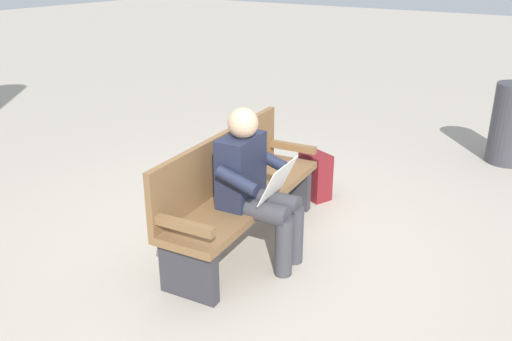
{
  "coord_description": "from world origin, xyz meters",
  "views": [
    {
      "loc": [
        3.08,
        2.21,
        2.17
      ],
      "look_at": [
        0.07,
        0.15,
        0.7
      ],
      "focal_mm": 37.64,
      "sensor_mm": 36.0,
      "label": 1
    }
  ],
  "objects_px": {
    "backpack": "(316,176)",
    "trash_bin": "(512,124)",
    "person_seated": "(255,183)",
    "bench_near": "(237,191)"
  },
  "relations": [
    {
      "from": "backpack",
      "to": "trash_bin",
      "type": "bearing_deg",
      "value": 147.14
    },
    {
      "from": "bench_near",
      "to": "trash_bin",
      "type": "height_order",
      "value": "bench_near"
    },
    {
      "from": "person_seated",
      "to": "trash_bin",
      "type": "relative_size",
      "value": 1.32
    },
    {
      "from": "person_seated",
      "to": "trash_bin",
      "type": "xyz_separation_m",
      "value": [
        -3.3,
        1.16,
        -0.18
      ]
    },
    {
      "from": "bench_near",
      "to": "trash_bin",
      "type": "relative_size",
      "value": 2.07
    },
    {
      "from": "bench_near",
      "to": "backpack",
      "type": "height_order",
      "value": "bench_near"
    },
    {
      "from": "person_seated",
      "to": "backpack",
      "type": "xyz_separation_m",
      "value": [
        -1.26,
        -0.16,
        -0.41
      ]
    },
    {
      "from": "backpack",
      "to": "trash_bin",
      "type": "relative_size",
      "value": 0.5
    },
    {
      "from": "person_seated",
      "to": "backpack",
      "type": "bearing_deg",
      "value": -179.62
    },
    {
      "from": "bench_near",
      "to": "person_seated",
      "type": "xyz_separation_m",
      "value": [
        0.13,
        0.25,
        0.17
      ]
    }
  ]
}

